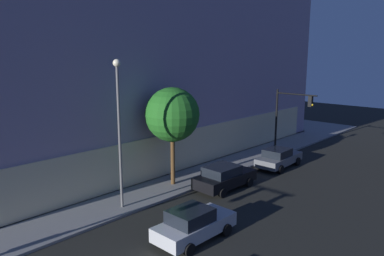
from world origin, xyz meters
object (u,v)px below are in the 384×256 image
(modern_building, at_px, (113,54))
(sidewalk_tree, at_px, (172,115))
(car_silver, at_px, (194,224))
(traffic_light_far_corner, at_px, (289,112))
(car_black, at_px, (224,177))
(car_grey, at_px, (279,158))
(street_lamp_sidewalk, at_px, (119,118))

(modern_building, distance_m, sidewalk_tree, 13.80)
(sidewalk_tree, distance_m, car_silver, 8.99)
(traffic_light_far_corner, height_order, car_black, traffic_light_far_corner)
(traffic_light_far_corner, distance_m, car_grey, 4.85)
(traffic_light_far_corner, bearing_deg, sidewalk_tree, 170.58)
(modern_building, bearing_deg, car_silver, -115.20)
(sidewalk_tree, bearing_deg, car_black, -56.21)
(traffic_light_far_corner, relative_size, street_lamp_sidewalk, 0.67)
(car_silver, xyz_separation_m, car_grey, (13.67, 3.20, -0.02))
(sidewalk_tree, bearing_deg, car_grey, -19.49)
(traffic_light_far_corner, distance_m, car_silver, 17.89)
(car_silver, bearing_deg, traffic_light_far_corner, 14.22)
(traffic_light_far_corner, bearing_deg, street_lamp_sidewalk, 175.51)
(traffic_light_far_corner, xyz_separation_m, sidewalk_tree, (-12.33, 2.05, 0.98))
(sidewalk_tree, relative_size, car_grey, 1.43)
(street_lamp_sidewalk, bearing_deg, modern_building, 55.46)
(sidewalk_tree, bearing_deg, street_lamp_sidewalk, -171.97)
(car_black, bearing_deg, sidewalk_tree, 123.79)
(traffic_light_far_corner, relative_size, car_silver, 1.32)
(car_silver, bearing_deg, street_lamp_sidewalk, 92.07)
(street_lamp_sidewalk, height_order, car_grey, street_lamp_sidewalk)
(car_grey, bearing_deg, street_lamp_sidewalk, 169.87)
(traffic_light_far_corner, xyz_separation_m, car_grey, (-3.37, -1.12, -3.29))
(sidewalk_tree, height_order, car_black, sidewalk_tree)
(modern_building, distance_m, traffic_light_far_corner, 17.43)
(sidewalk_tree, xyz_separation_m, car_black, (2.01, -3.00, -4.24))
(car_silver, distance_m, car_grey, 14.04)
(car_silver, height_order, car_grey, car_silver)
(modern_building, xyz_separation_m, car_black, (-2.16, -15.51, -8.31))
(traffic_light_far_corner, height_order, street_lamp_sidewalk, street_lamp_sidewalk)
(modern_building, distance_m, car_silver, 22.46)
(street_lamp_sidewalk, xyz_separation_m, car_silver, (0.21, -5.67, -4.74))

